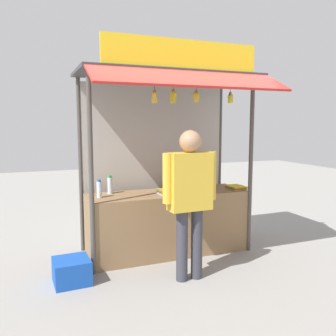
# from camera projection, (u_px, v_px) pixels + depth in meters

# --- Properties ---
(ground_plane) EXTENTS (20.00, 20.00, 0.00)m
(ground_plane) POSITION_uv_depth(u_px,v_px,m) (168.00, 252.00, 5.18)
(ground_plane) COLOR gray
(stall_counter) EXTENTS (2.28, 0.71, 0.88)m
(stall_counter) POSITION_uv_depth(u_px,v_px,m) (168.00, 222.00, 5.13)
(stall_counter) COLOR olive
(stall_counter) RESTS_ON ground
(stall_structure) EXTENTS (2.48, 1.63, 2.89)m
(stall_structure) POSITION_uv_depth(u_px,v_px,m) (164.00, 131.00, 5.11)
(stall_structure) COLOR #4C4742
(stall_structure) RESTS_ON ground
(water_bottle_rear_center) EXTENTS (0.07, 0.07, 0.24)m
(water_bottle_rear_center) POSITION_uv_depth(u_px,v_px,m) (99.00, 189.00, 4.70)
(water_bottle_rear_center) COLOR silver
(water_bottle_rear_center) RESTS_ON stall_counter
(water_bottle_far_right) EXTENTS (0.09, 0.09, 0.31)m
(water_bottle_far_right) POSITION_uv_depth(u_px,v_px,m) (198.00, 180.00, 5.25)
(water_bottle_far_right) COLOR silver
(water_bottle_far_right) RESTS_ON stall_counter
(water_bottle_center) EXTENTS (0.07, 0.07, 0.26)m
(water_bottle_center) POSITION_uv_depth(u_px,v_px,m) (110.00, 185.00, 4.97)
(water_bottle_center) COLOR silver
(water_bottle_center) RESTS_ON stall_counter
(magazine_stack_back_right) EXTENTS (0.27, 0.33, 0.08)m
(magazine_stack_back_right) POSITION_uv_depth(u_px,v_px,m) (168.00, 192.00, 4.87)
(magazine_stack_back_right) COLOR blue
(magazine_stack_back_right) RESTS_ON stall_counter
(magazine_stack_right) EXTENTS (0.25, 0.31, 0.05)m
(magazine_stack_right) POSITION_uv_depth(u_px,v_px,m) (236.00, 187.00, 5.35)
(magazine_stack_right) COLOR orange
(magazine_stack_right) RESTS_ON stall_counter
(banana_bunch_leftmost) EXTENTS (0.10, 0.09, 0.28)m
(banana_bunch_leftmost) POSITION_uv_depth(u_px,v_px,m) (196.00, 97.00, 4.56)
(banana_bunch_leftmost) COLOR #332D23
(banana_bunch_inner_right) EXTENTS (0.09, 0.09, 0.30)m
(banana_bunch_inner_right) POSITION_uv_depth(u_px,v_px,m) (154.00, 97.00, 4.35)
(banana_bunch_inner_right) COLOR #332D23
(banana_bunch_rightmost) EXTENTS (0.09, 0.09, 0.28)m
(banana_bunch_rightmost) POSITION_uv_depth(u_px,v_px,m) (230.00, 99.00, 4.75)
(banana_bunch_rightmost) COLOR #332D23
(banana_bunch_inner_left) EXTENTS (0.09, 0.09, 0.30)m
(banana_bunch_inner_left) POSITION_uv_depth(u_px,v_px,m) (173.00, 97.00, 4.45)
(banana_bunch_inner_left) COLOR #332D23
(vendor_person) EXTENTS (0.68, 0.26, 1.79)m
(vendor_person) POSITION_uv_depth(u_px,v_px,m) (190.00, 191.00, 4.15)
(vendor_person) COLOR #383842
(vendor_person) RESTS_ON ground
(plastic_crate) EXTENTS (0.43, 0.43, 0.29)m
(plastic_crate) POSITION_uv_depth(u_px,v_px,m) (72.00, 271.00, 4.16)
(plastic_crate) COLOR #194CB2
(plastic_crate) RESTS_ON ground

